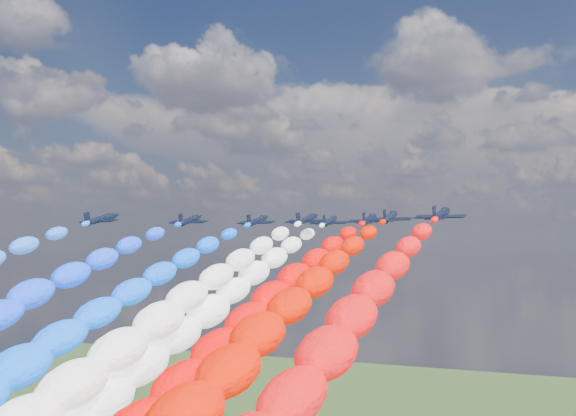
% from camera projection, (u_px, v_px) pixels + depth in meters
% --- Properties ---
extents(jet_0, '(8.65, 11.39, 4.52)m').
position_uv_depth(jet_0, '(101.00, 219.00, 142.28)').
color(jet_0, black).
extents(jet_1, '(8.52, 11.30, 4.52)m').
position_uv_depth(jet_1, '(190.00, 220.00, 150.08)').
color(jet_1, black).
extents(jet_2, '(8.03, 10.95, 4.52)m').
position_uv_depth(jet_2, '(257.00, 221.00, 154.96)').
color(jet_2, black).
extents(trail_2, '(7.18, 109.33, 41.31)m').
position_uv_depth(trail_2, '(80.00, 340.00, 103.57)').
color(trail_2, '#0853FF').
extents(jet_3, '(8.52, 11.30, 4.52)m').
position_uv_depth(jet_3, '(307.00, 219.00, 144.54)').
color(jet_3, black).
extents(trail_3, '(7.18, 109.33, 41.31)m').
position_uv_depth(trail_3, '(138.00, 351.00, 93.14)').
color(trail_3, white).
extents(jet_4, '(8.61, 11.36, 4.52)m').
position_uv_depth(jet_4, '(330.00, 221.00, 157.54)').
color(jet_4, black).
extents(trail_4, '(7.18, 109.33, 41.31)m').
position_uv_depth(trail_4, '(192.00, 337.00, 106.14)').
color(trail_4, white).
extents(jet_5, '(8.51, 11.29, 4.52)m').
position_uv_depth(jet_5, '(369.00, 219.00, 143.43)').
color(jet_5, black).
extents(trail_5, '(7.18, 109.33, 41.31)m').
position_uv_depth(trail_5, '(233.00, 352.00, 92.03)').
color(trail_5, '#F40504').
extents(jet_6, '(8.47, 11.27, 4.52)m').
position_uv_depth(jet_6, '(390.00, 217.00, 130.13)').
color(jet_6, black).
extents(trail_6, '(7.18, 109.33, 41.31)m').
position_uv_depth(trail_6, '(244.00, 371.00, 78.74)').
color(trail_6, red).
extents(jet_7, '(8.44, 11.25, 4.52)m').
position_uv_depth(jet_7, '(441.00, 214.00, 116.76)').
color(jet_7, black).
extents(trail_7, '(7.18, 109.33, 41.31)m').
position_uv_depth(trail_7, '(305.00, 398.00, 65.36)').
color(trail_7, red).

